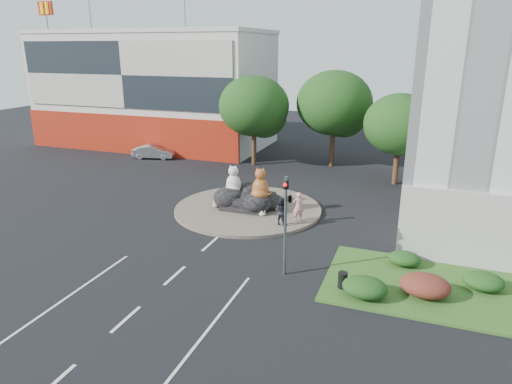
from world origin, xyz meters
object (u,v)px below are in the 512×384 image
cat_white (234,179)px  parked_car (154,152)px  litter_bin (343,280)px  kitten_calico (216,201)px  cat_tabby (261,183)px  pedestrian_dark (281,211)px  pedestrian_pink (298,207)px  kitten_white (262,210)px

cat_white → parked_car: bearing=143.2°
litter_bin → kitten_calico: bearing=141.9°
cat_tabby → kitten_calico: 3.47m
pedestrian_dark → litter_bin: bearing=142.6°
cat_tabby → litter_bin: bearing=-47.9°
cat_white → cat_tabby: size_ratio=0.94×
parked_car → pedestrian_dark: bearing=-141.0°
cat_tabby → litter_bin: (6.88, -8.11, -1.67)m
parked_car → cat_white: bearing=-143.3°
kitten_calico → pedestrian_dark: pedestrian_dark is taller
cat_white → litter_bin: bearing=-40.9°
pedestrian_pink → parked_car: bearing=-59.6°
parked_car → kitten_calico: bearing=-147.4°
parked_car → kitten_white: bearing=-141.4°
kitten_calico → litter_bin: 12.70m
cat_white → litter_bin: 12.51m
parked_car → litter_bin: size_ratio=5.45×
kitten_calico → kitten_white: 3.54m
pedestrian_dark → parked_car: size_ratio=0.42×
cat_white → litter_bin: (8.99, -8.55, -1.60)m
pedestrian_pink → kitten_calico: bearing=-30.9°
cat_white → kitten_calico: (-1.01, -0.72, -1.45)m
cat_tabby → pedestrian_dark: 2.90m
litter_bin → pedestrian_pink: bearing=119.1°
kitten_calico → kitten_white: (3.51, -0.46, -0.08)m
kitten_white → parked_car: parked_car is taller
kitten_white → parked_car: bearing=120.7°
pedestrian_pink → litter_bin: bearing=93.3°
cat_white → litter_bin: size_ratio=2.64×
cat_white → pedestrian_dark: 4.79m
parked_car → litter_bin: parked_car is taller
parked_car → cat_tabby: bearing=-140.3°
cat_white → kitten_white: (2.50, -1.17, -1.53)m
cat_tabby → parked_car: 19.12m
kitten_white → cat_white: bearing=133.1°
kitten_white → litter_bin: kitten_white is taller
kitten_white → pedestrian_dark: size_ratio=0.43×
pedestrian_pink → cat_white: bearing=-40.0°
pedestrian_dark → cat_tabby: bearing=-27.2°
cat_tabby → pedestrian_dark: size_ratio=1.22×
pedestrian_pink → parked_car: (-18.14, 12.12, -0.45)m
kitten_white → parked_car: 19.83m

